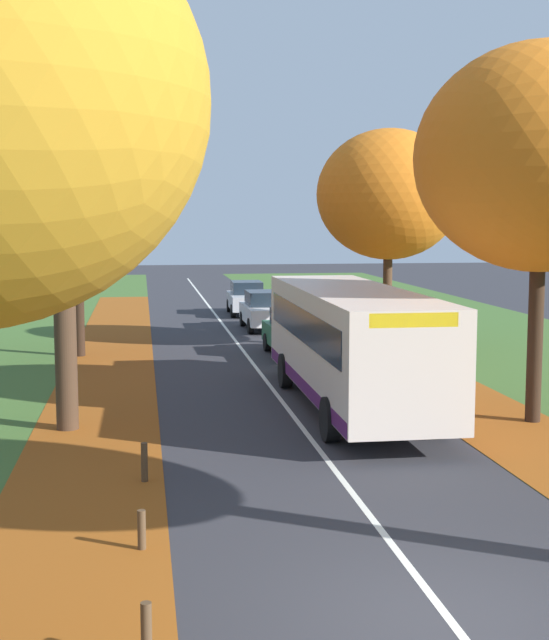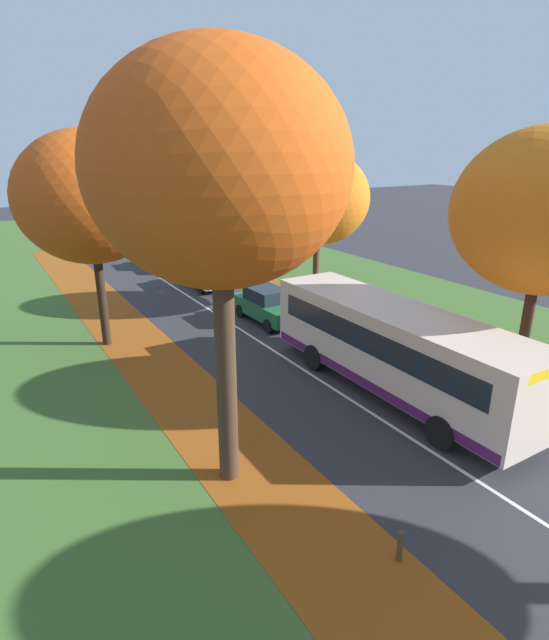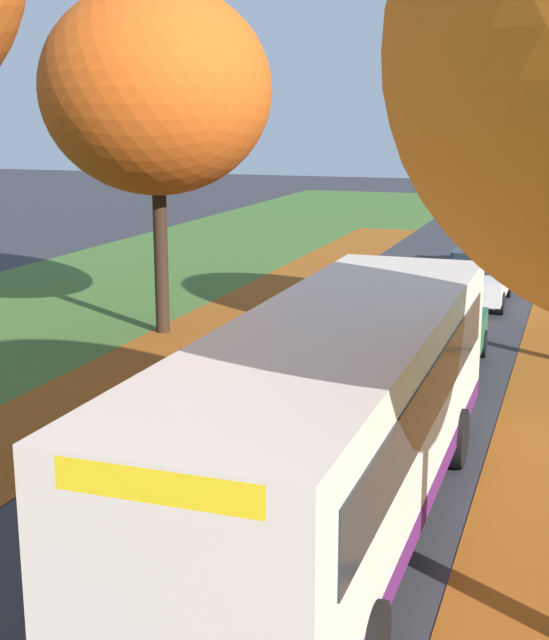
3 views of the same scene
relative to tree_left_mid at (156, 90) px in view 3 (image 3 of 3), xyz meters
The scene contains 8 objects.
grass_verge_left 7.13m from the tree_left_mid, 161.33° to the right, with size 12.00×90.00×0.01m, color #3D6028.
leaf_litter_left 9.48m from the tree_left_mid, 81.47° to the right, with size 2.80×60.00×0.00m, color #8C4714.
road_centre_line 8.41m from the tree_left_mid, 11.83° to the right, with size 0.12×80.00×0.01m, color silver.
tree_left_mid is the anchor object (origin of this frame).
bus 12.75m from the tree_left_mid, 52.77° to the right, with size 2.70×10.41×2.98m.
car_green_lead 9.10m from the tree_left_mid, ahead, with size 1.88×4.25×1.62m.
car_white_following 11.01m from the tree_left_mid, 41.15° to the left, with size 1.81×4.21×1.62m.
car_silver_third_in_line 15.21m from the tree_left_mid, 59.61° to the left, with size 1.87×4.24×1.62m.
Camera 3 is at (4.41, 0.91, 5.52)m, focal length 50.00 mm.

